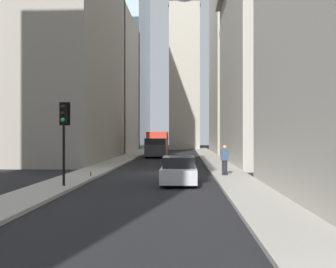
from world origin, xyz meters
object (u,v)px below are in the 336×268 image
at_px(pedestrian, 225,159).
at_px(traffic_light_foreground, 64,124).
at_px(discarded_bottle, 91,174).
at_px(sedan_silver, 179,171).
at_px(delivery_truck, 157,144).

bearing_deg(pedestrian, traffic_light_foreground, 122.25).
height_order(traffic_light_foreground, pedestrian, traffic_light_foreground).
bearing_deg(discarded_bottle, traffic_light_foreground, 177.33).
distance_m(sedan_silver, pedestrian, 4.09).
distance_m(traffic_light_foreground, discarded_bottle, 5.19).
xyz_separation_m(delivery_truck, traffic_light_foreground, (-25.48, 2.58, 1.57)).
distance_m(delivery_truck, discarded_bottle, 21.27).
height_order(pedestrian, discarded_bottle, pedestrian).
height_order(traffic_light_foreground, discarded_bottle, traffic_light_foreground).
bearing_deg(discarded_bottle, pedestrian, -84.90).
height_order(sedan_silver, traffic_light_foreground, traffic_light_foreground).
height_order(delivery_truck, pedestrian, delivery_truck).
relative_size(delivery_truck, sedan_silver, 1.50).
bearing_deg(sedan_silver, pedestrian, -40.96).
height_order(delivery_truck, discarded_bottle, delivery_truck).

